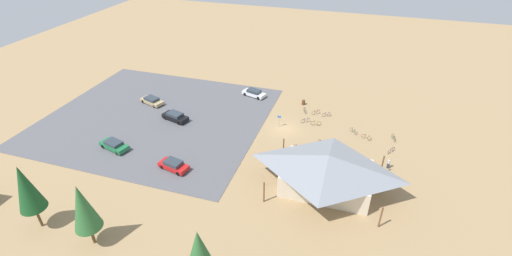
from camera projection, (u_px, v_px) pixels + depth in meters
ground at (284, 129)px, 59.96m from camera, size 160.00×160.00×0.00m
parking_lot_asphalt at (157, 116)px, 63.38m from camera, size 37.20×33.35×0.05m
bike_pavilion at (327, 169)px, 46.04m from camera, size 14.32×10.53×5.18m
trash_bin at (303, 102)px, 66.96m from camera, size 0.60×0.60×0.90m
lot_sign at (279, 119)px, 59.83m from camera, size 0.56×0.08×2.20m
pine_center at (26, 188)px, 38.86m from camera, size 2.87×2.87×8.70m
pine_far_east at (83, 207)px, 37.05m from camera, size 2.90×2.90×8.15m
pine_west at (199, 250)px, 32.90m from camera, size 2.64×2.64×7.34m
bicycle_white_front_row at (321, 143)px, 55.79m from camera, size 0.94×1.37×0.74m
bicycle_orange_yard_center at (366, 137)px, 57.10m from camera, size 1.64×0.76×0.86m
bicycle_yellow_trailside at (316, 123)px, 60.68m from camera, size 1.69×0.53×0.86m
bicycle_purple_near_sign at (327, 115)px, 63.23m from camera, size 1.51×0.82×0.82m
bicycle_green_lone_east at (394, 138)px, 56.92m from camera, size 0.66×1.70×0.85m
bicycle_blue_edge_south at (306, 121)px, 61.48m from camera, size 1.44×1.07×0.87m
bicycle_black_yard_left at (299, 147)px, 54.79m from camera, size 1.71×0.48×0.78m
bicycle_red_mid_cluster at (330, 148)px, 54.67m from camera, size 1.56×0.82×0.79m
bicycle_teal_yard_front at (354, 131)px, 58.62m from camera, size 1.30×1.22×0.82m
bicycle_silver_back_row at (305, 110)px, 64.47m from camera, size 0.75×1.59×0.85m
bicycle_white_by_bin at (391, 150)px, 54.10m from camera, size 0.99×1.48×0.78m
bicycle_orange_edge_north at (316, 112)px, 63.88m from camera, size 1.35×1.22×0.92m
car_red_second_row at (174, 165)px, 50.42m from camera, size 4.62×2.73×1.39m
car_tan_near_entry at (152, 101)px, 67.07m from camera, size 4.98×3.25×1.28m
car_black_aisle_side at (175, 116)px, 61.92m from camera, size 5.00×3.08×1.41m
car_green_inner_stall at (114, 145)px, 54.61m from camera, size 4.98×3.03×1.36m
car_white_mid_lot at (254, 93)px, 69.69m from camera, size 4.87×3.00×1.36m
visitor_at_bikes at (389, 163)px, 50.61m from camera, size 0.37×0.36×1.66m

